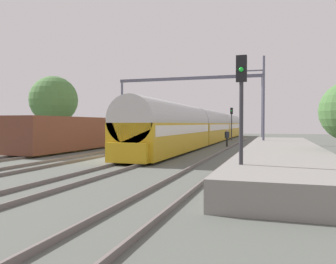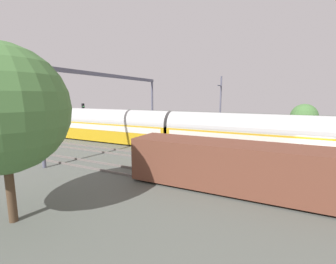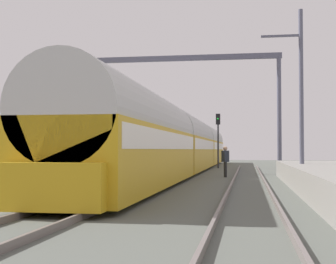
% 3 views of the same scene
% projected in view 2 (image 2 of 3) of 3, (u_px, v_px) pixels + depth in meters
% --- Properties ---
extents(ground, '(120.00, 120.00, 0.00)m').
position_uv_depth(ground, '(313.00, 170.00, 17.55)').
color(ground, '#545952').
extents(track_far_west, '(1.52, 60.00, 0.16)m').
position_uv_depth(track_far_west, '(329.00, 205.00, 11.70)').
color(track_far_west, '#6A615D').
rests_on(track_far_west, ground).
extents(track_west, '(1.52, 60.00, 0.16)m').
position_uv_depth(track_west, '(317.00, 178.00, 15.59)').
color(track_west, '#6A615D').
rests_on(track_west, ground).
extents(track_east, '(1.52, 60.00, 0.16)m').
position_uv_depth(track_east, '(309.00, 161.00, 19.49)').
color(track_east, '#6A615D').
rests_on(track_east, ground).
extents(track_far_east, '(1.52, 60.00, 0.16)m').
position_uv_depth(track_far_east, '(305.00, 151.00, 23.39)').
color(track_far_east, '#6A615D').
rests_on(track_far_east, ground).
extents(platform, '(4.40, 28.00, 0.90)m').
position_uv_depth(platform, '(283.00, 139.00, 27.58)').
color(platform, gray).
rests_on(platform, ground).
extents(passenger_train, '(2.93, 49.20, 3.82)m').
position_uv_depth(passenger_train, '(111.00, 126.00, 28.29)').
color(passenger_train, gold).
rests_on(passenger_train, ground).
extents(freight_car, '(2.80, 13.00, 2.70)m').
position_uv_depth(freight_car, '(238.00, 167.00, 13.45)').
color(freight_car, brown).
rests_on(freight_car, ground).
extents(person_crossing, '(0.44, 0.46, 1.73)m').
position_uv_depth(person_crossing, '(174.00, 133.00, 28.14)').
color(person_crossing, black).
rests_on(person_crossing, ground).
extents(railway_signal_far, '(0.36, 0.30, 4.53)m').
position_uv_depth(railway_signal_far, '(84.00, 115.00, 32.65)').
color(railway_signal_far, '#2D2D33').
rests_on(railway_signal_far, ground).
extents(catenary_gantry, '(17.55, 0.28, 7.86)m').
position_uv_depth(catenary_gantry, '(113.00, 92.00, 24.78)').
color(catenary_gantry, '#55566B').
rests_on(catenary_gantry, ground).
extents(catenary_pole_east_mid, '(1.90, 0.20, 8.00)m').
position_uv_depth(catenary_pole_east_mid, '(220.00, 107.00, 28.85)').
color(catenary_pole_east_mid, '#55566B').
rests_on(catenary_pole_east_mid, ground).
extents(tree_west_background, '(5.46, 5.46, 7.76)m').
position_uv_depth(tree_west_background, '(1.00, 109.00, 9.57)').
color(tree_west_background, '#4C3826').
rests_on(tree_west_background, ground).
extents(tree_east_background, '(3.23, 3.23, 4.59)m').
position_uv_depth(tree_east_background, '(304.00, 117.00, 29.19)').
color(tree_east_background, '#4C3826').
rests_on(tree_east_background, ground).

